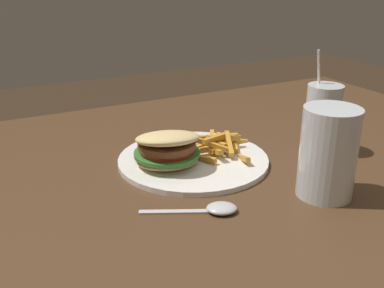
{
  "coord_description": "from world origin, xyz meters",
  "views": [
    {
      "loc": [
        0.37,
        0.58,
        1.11
      ],
      "look_at": [
        0.0,
        -0.13,
        0.8
      ],
      "focal_mm": 42.0,
      "sensor_mm": 36.0,
      "label": 1
    }
  ],
  "objects_px": {
    "beer_glass": "(328,155)",
    "spoon": "(216,209)",
    "meal_plate_near": "(183,154)",
    "juice_glass": "(322,121)"
  },
  "relations": [
    {
      "from": "beer_glass",
      "to": "spoon",
      "type": "distance_m",
      "value": 0.2
    },
    {
      "from": "beer_glass",
      "to": "meal_plate_near",
      "type": "bearing_deg",
      "value": -53.47
    },
    {
      "from": "meal_plate_near",
      "to": "beer_glass",
      "type": "xyz_separation_m",
      "value": [
        -0.16,
        0.21,
        0.05
      ]
    },
    {
      "from": "meal_plate_near",
      "to": "beer_glass",
      "type": "height_order",
      "value": "beer_glass"
    },
    {
      "from": "meal_plate_near",
      "to": "spoon",
      "type": "distance_m",
      "value": 0.18
    },
    {
      "from": "meal_plate_near",
      "to": "juice_glass",
      "type": "bearing_deg",
      "value": 167.59
    },
    {
      "from": "meal_plate_near",
      "to": "beer_glass",
      "type": "distance_m",
      "value": 0.27
    },
    {
      "from": "spoon",
      "to": "beer_glass",
      "type": "bearing_deg",
      "value": 16.25
    },
    {
      "from": "meal_plate_near",
      "to": "juice_glass",
      "type": "distance_m",
      "value": 0.29
    },
    {
      "from": "meal_plate_near",
      "to": "juice_glass",
      "type": "height_order",
      "value": "juice_glass"
    }
  ]
}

